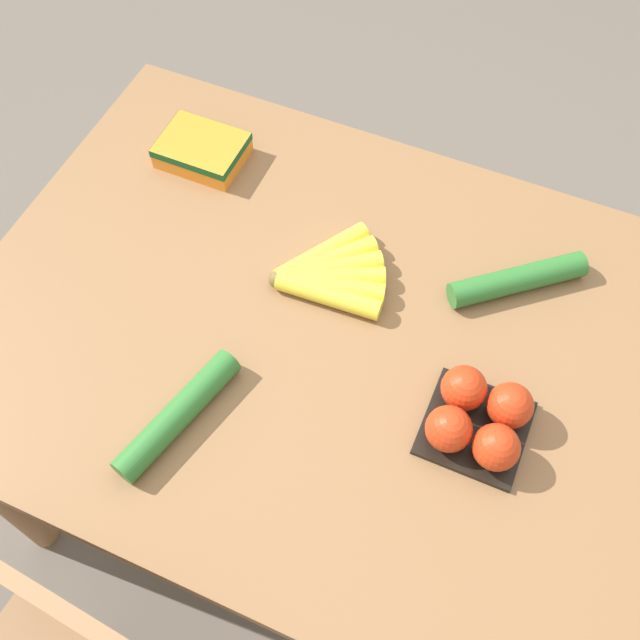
# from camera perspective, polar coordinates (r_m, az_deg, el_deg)

# --- Properties ---
(ground_plane) EXTENTS (12.00, 12.00, 0.00)m
(ground_plane) POSITION_cam_1_polar(r_m,az_deg,el_deg) (1.92, -0.00, -11.81)
(ground_plane) COLOR #665B51
(dining_table) EXTENTS (1.21, 0.92, 0.73)m
(dining_table) POSITION_cam_1_polar(r_m,az_deg,el_deg) (1.35, -0.00, -2.85)
(dining_table) COLOR olive
(dining_table) RESTS_ON ground_plane
(banana_bunch) EXTENTS (0.20, 0.19, 0.04)m
(banana_bunch) POSITION_cam_1_polar(r_m,az_deg,el_deg) (1.30, 0.55, 3.50)
(banana_bunch) COLOR brown
(banana_bunch) RESTS_ON dining_table
(tomato_pack) EXTENTS (0.16, 0.16, 0.08)m
(tomato_pack) POSITION_cam_1_polar(r_m,az_deg,el_deg) (1.17, 12.02, -7.36)
(tomato_pack) COLOR black
(tomato_pack) RESTS_ON dining_table
(carrot_bag) EXTENTS (0.16, 0.12, 0.05)m
(carrot_bag) POSITION_cam_1_polar(r_m,az_deg,el_deg) (1.49, -8.98, 12.75)
(carrot_bag) COLOR orange
(carrot_bag) RESTS_ON dining_table
(cucumber_near) EXTENTS (0.10, 0.25, 0.05)m
(cucumber_near) POSITION_cam_1_polar(r_m,az_deg,el_deg) (1.18, -10.77, -7.07)
(cucumber_near) COLOR #2D702D
(cucumber_near) RESTS_ON dining_table
(cucumber_far) EXTENTS (0.22, 0.19, 0.05)m
(cucumber_far) POSITION_cam_1_polar(r_m,az_deg,el_deg) (1.33, 14.81, 3.00)
(cucumber_far) COLOR #2D702D
(cucumber_far) RESTS_ON dining_table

